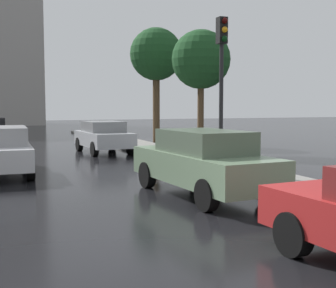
{
  "coord_description": "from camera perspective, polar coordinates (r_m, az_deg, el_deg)",
  "views": [
    {
      "loc": [
        -1.98,
        -5.83,
        2.13
      ],
      "look_at": [
        2.1,
        4.55,
        1.18
      ],
      "focal_mm": 49.03,
      "sensor_mm": 36.0,
      "label": 1
    }
  ],
  "objects": [
    {
      "name": "car_silver_mid_road",
      "position": [
        20.72,
        -8.01,
        0.96
      ],
      "size": [
        2.02,
        3.93,
        1.4
      ],
      "rotation": [
        0.0,
        0.0,
        0.07
      ],
      "color": "#B2B5BA",
      "rests_on": "ground"
    },
    {
      "name": "car_green_near_kerb",
      "position": [
        10.79,
        4.34,
        -2.19
      ],
      "size": [
        2.03,
        4.63,
        1.54
      ],
      "rotation": [
        0.0,
        0.0,
        0.08
      ],
      "color": "slate",
      "rests_on": "ground"
    },
    {
      "name": "street_tree_near",
      "position": [
        25.22,
        -1.48,
        10.95
      ],
      "size": [
        2.84,
        2.84,
        6.3
      ],
      "color": "#4C3823",
      "rests_on": "ground"
    },
    {
      "name": "street_tree_mid",
      "position": [
        20.58,
        4.12,
        10.35
      ],
      "size": [
        2.6,
        2.6,
        5.44
      ],
      "color": "#4C3823",
      "rests_on": "ground"
    },
    {
      "name": "ground",
      "position": [
        6.51,
        -2.64,
        -14.2
      ],
      "size": [
        120.0,
        120.0,
        0.0
      ],
      "primitive_type": "plane",
      "color": "black"
    },
    {
      "name": "traffic_light",
      "position": [
        13.43,
        6.7,
        9.58
      ],
      "size": [
        0.26,
        0.39,
        4.49
      ],
      "color": "black",
      "rests_on": "sidewalk_strip"
    }
  ]
}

